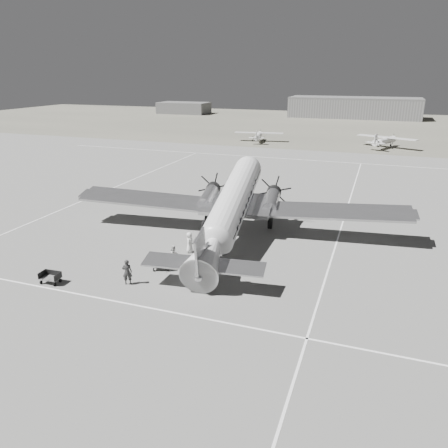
% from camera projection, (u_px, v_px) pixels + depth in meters
% --- Properties ---
extents(ground, '(260.00, 260.00, 0.00)m').
position_uv_depth(ground, '(205.00, 234.00, 41.40)').
color(ground, slate).
rests_on(ground, ground).
extents(taxi_line_near, '(60.00, 0.15, 0.01)m').
position_uv_depth(taxi_line_near, '(126.00, 303.00, 28.96)').
color(taxi_line_near, white).
rests_on(taxi_line_near, ground).
extents(taxi_line_right, '(0.15, 80.00, 0.01)m').
position_uv_depth(taxi_line_right, '(334.00, 250.00, 37.58)').
color(taxi_line_right, white).
rests_on(taxi_line_right, ground).
extents(taxi_line_left, '(0.15, 60.00, 0.01)m').
position_uv_depth(taxi_line_left, '(105.00, 191.00, 56.02)').
color(taxi_line_left, white).
rests_on(taxi_line_left, ground).
extents(taxi_line_horizon, '(90.00, 0.15, 0.01)m').
position_uv_depth(taxi_line_horizon, '(290.00, 159.00, 76.95)').
color(taxi_line_horizon, white).
rests_on(taxi_line_horizon, ground).
extents(grass_infield, '(260.00, 90.00, 0.01)m').
position_uv_depth(grass_infield, '(329.00, 125.00, 125.83)').
color(grass_infield, '#656355').
rests_on(grass_infield, ground).
extents(hangar_main, '(42.00, 14.00, 6.60)m').
position_uv_depth(hangar_main, '(354.00, 108.00, 145.37)').
color(hangar_main, slate).
rests_on(hangar_main, ground).
extents(shed_secondary, '(18.00, 10.00, 4.00)m').
position_uv_depth(shed_secondary, '(184.00, 108.00, 160.46)').
color(shed_secondary, '#545454').
rests_on(shed_secondary, ground).
extents(dc3_airliner, '(34.47, 25.88, 6.11)m').
position_uv_depth(dc3_airliner, '(232.00, 208.00, 38.89)').
color(dc3_airliner, '#B9B9BC').
rests_on(dc3_airliner, ground).
extents(light_plane_left, '(12.06, 10.36, 2.24)m').
position_uv_depth(light_plane_left, '(259.00, 137.00, 95.66)').
color(light_plane_left, silver).
rests_on(light_plane_left, ground).
extents(light_plane_right, '(14.99, 13.79, 2.51)m').
position_uv_depth(light_plane_right, '(385.00, 142.00, 87.59)').
color(light_plane_right, silver).
rests_on(light_plane_right, ground).
extents(baggage_cart_near, '(1.70, 1.44, 0.82)m').
position_uv_depth(baggage_cart_near, '(161.00, 265.00, 33.81)').
color(baggage_cart_near, '#545454').
rests_on(baggage_cart_near, ground).
extents(baggage_cart_far, '(1.54, 1.13, 0.84)m').
position_uv_depth(baggage_cart_far, '(50.00, 278.00, 31.62)').
color(baggage_cart_far, '#545454').
rests_on(baggage_cart_far, ground).
extents(ground_crew, '(0.83, 0.71, 1.91)m').
position_uv_depth(ground_crew, '(127.00, 272.00, 31.30)').
color(ground_crew, '#282828').
rests_on(ground_crew, ground).
extents(ramp_agent, '(0.91, 1.01, 1.71)m').
position_uv_depth(ramp_agent, '(174.00, 255.00, 34.44)').
color(ramp_agent, silver).
rests_on(ramp_agent, ground).
extents(passenger, '(0.71, 0.96, 1.80)m').
position_uv_depth(passenger, '(189.00, 242.00, 36.89)').
color(passenger, silver).
rests_on(passenger, ground).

